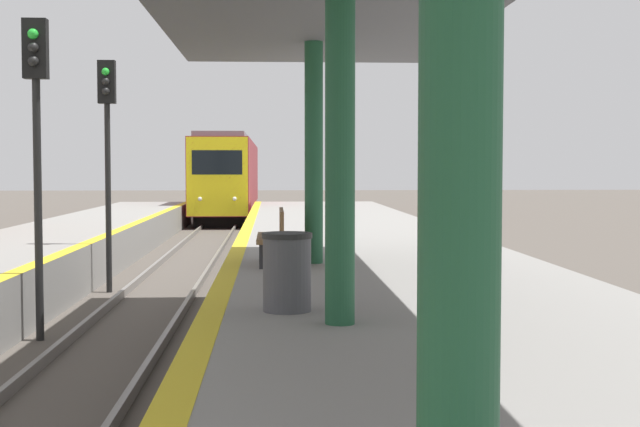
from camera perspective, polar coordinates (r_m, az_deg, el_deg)
name	(u,v)px	position (r m, az deg, el deg)	size (l,w,h in m)	color
train	(230,177)	(48.86, -5.79, 2.37)	(2.64, 22.54, 4.20)	black
signal_mid	(36,118)	(14.19, -17.70, 5.83)	(0.36, 0.31, 4.89)	black
signal_far	(107,132)	(19.30, -13.46, 5.10)	(0.36, 0.31, 4.89)	black
trash_bin	(287,272)	(10.07, -2.12, -3.75)	(0.57, 0.57, 0.89)	#4C4C51
bench	(274,235)	(14.93, -2.95, -1.38)	(0.44, 1.73, 0.92)	brown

